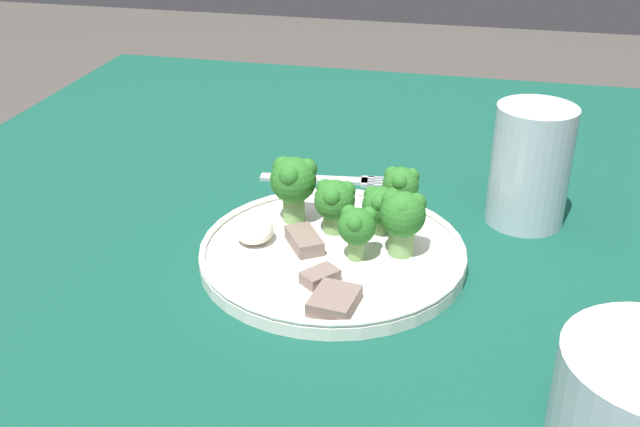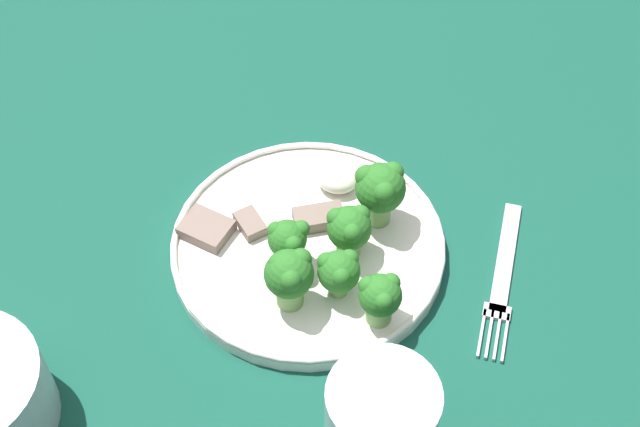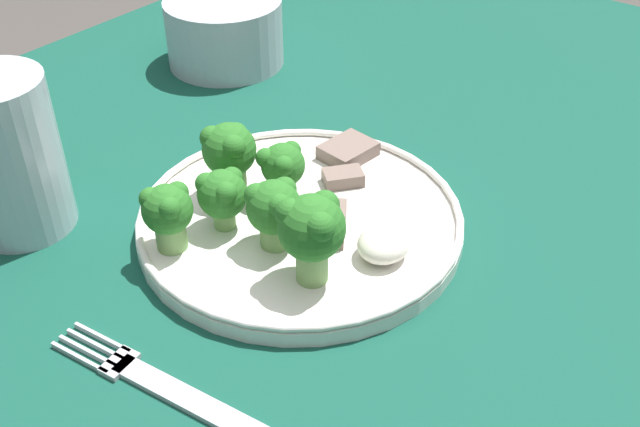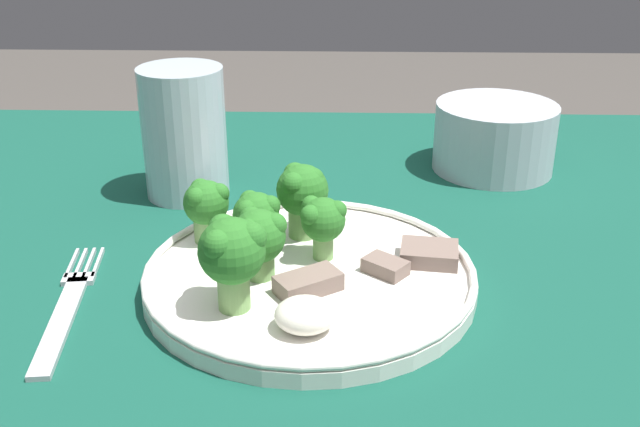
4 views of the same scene
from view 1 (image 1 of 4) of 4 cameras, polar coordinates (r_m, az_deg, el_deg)
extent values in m
cube|color=#114738|center=(0.72, -2.04, -4.29)|extent=(1.23, 0.96, 0.03)
cylinder|color=brown|center=(1.48, -12.13, -2.85)|extent=(0.06, 0.06, 0.68)
cylinder|color=brown|center=(1.39, 21.77, -6.69)|extent=(0.06, 0.06, 0.68)
cylinder|color=white|center=(0.71, 1.01, -3.12)|extent=(0.25, 0.25, 0.01)
torus|color=white|center=(0.70, 1.01, -2.49)|extent=(0.25, 0.25, 0.01)
cube|color=#B2B2B7|center=(0.86, -0.48, 2.63)|extent=(0.03, 0.13, 0.00)
cube|color=#B2B2B7|center=(0.86, 3.64, 2.44)|extent=(0.03, 0.02, 0.00)
cube|color=#B2B2B7|center=(0.85, 5.23, 2.07)|extent=(0.01, 0.05, 0.00)
cube|color=#B2B2B7|center=(0.86, 5.24, 2.26)|extent=(0.01, 0.05, 0.00)
cube|color=#B2B2B7|center=(0.86, 5.25, 2.45)|extent=(0.01, 0.05, 0.00)
cube|color=#B2B2B7|center=(0.87, 5.27, 2.64)|extent=(0.01, 0.05, 0.00)
cylinder|color=#B2C1CC|center=(0.78, 15.73, 3.53)|extent=(0.08, 0.08, 0.12)
cylinder|color=silver|center=(0.79, 15.51, 1.89)|extent=(0.07, 0.07, 0.07)
cylinder|color=#709E56|center=(0.73, 4.61, -0.89)|extent=(0.02, 0.02, 0.02)
sphere|color=#286B23|center=(0.72, 4.67, 0.59)|extent=(0.04, 0.04, 0.04)
sphere|color=#286B23|center=(0.70, 4.55, 0.80)|extent=(0.02, 0.02, 0.02)
sphere|color=#286B23|center=(0.72, 5.52, 1.30)|extent=(0.02, 0.02, 0.02)
sphere|color=#286B23|center=(0.72, 4.00, 1.45)|extent=(0.02, 0.02, 0.02)
cylinder|color=#709E56|center=(0.69, 6.20, -2.10)|extent=(0.02, 0.02, 0.03)
sphere|color=#286B23|center=(0.68, 6.32, -0.07)|extent=(0.04, 0.04, 0.04)
sphere|color=#286B23|center=(0.66, 6.22, 0.16)|extent=(0.02, 0.02, 0.02)
sphere|color=#286B23|center=(0.68, 7.35, 0.79)|extent=(0.02, 0.02, 0.02)
sphere|color=#286B23|center=(0.68, 5.51, 0.97)|extent=(0.02, 0.02, 0.02)
cylinder|color=#709E56|center=(0.76, 6.08, 0.60)|extent=(0.02, 0.02, 0.02)
sphere|color=#286B23|center=(0.75, 6.16, 2.18)|extent=(0.04, 0.04, 0.04)
sphere|color=#286B23|center=(0.74, 6.08, 2.40)|extent=(0.02, 0.02, 0.02)
sphere|color=#286B23|center=(0.75, 6.96, 2.85)|extent=(0.02, 0.02, 0.02)
sphere|color=#286B23|center=(0.75, 5.53, 2.98)|extent=(0.02, 0.02, 0.02)
cylinder|color=#709E56|center=(0.73, 1.11, -0.65)|extent=(0.02, 0.02, 0.02)
sphere|color=#286B23|center=(0.72, 1.12, 1.01)|extent=(0.04, 0.04, 0.04)
sphere|color=#286B23|center=(0.70, 0.93, 1.25)|extent=(0.02, 0.02, 0.02)
sphere|color=#286B23|center=(0.72, 2.04, 1.78)|extent=(0.02, 0.02, 0.02)
sphere|color=#286B23|center=(0.72, 0.42, 1.94)|extent=(0.02, 0.02, 0.02)
cylinder|color=#709E56|center=(0.68, 2.78, -2.65)|extent=(0.02, 0.02, 0.02)
sphere|color=#286B23|center=(0.67, 2.83, -0.99)|extent=(0.03, 0.03, 0.03)
sphere|color=#286B23|center=(0.66, 2.68, -0.82)|extent=(0.02, 0.02, 0.02)
sphere|color=#286B23|center=(0.67, 3.67, -0.29)|extent=(0.02, 0.02, 0.02)
sphere|color=#286B23|center=(0.67, 2.17, -0.13)|extent=(0.02, 0.02, 0.02)
cylinder|color=#709E56|center=(0.75, -2.02, 0.47)|extent=(0.02, 0.02, 0.03)
sphere|color=#286B23|center=(0.73, -2.05, 2.57)|extent=(0.05, 0.05, 0.05)
sphere|color=#286B23|center=(0.72, -2.35, 2.87)|extent=(0.02, 0.02, 0.02)
sphere|color=#286B23|center=(0.73, -1.03, 3.44)|extent=(0.02, 0.02, 0.02)
sphere|color=#286B23|center=(0.74, -2.83, 3.60)|extent=(0.02, 0.02, 0.02)
cube|color=#756056|center=(0.65, 0.00, -4.82)|extent=(0.04, 0.04, 0.01)
cube|color=#756056|center=(0.62, 1.10, -6.67)|extent=(0.05, 0.04, 0.01)
cube|color=#756056|center=(0.70, -1.28, -2.19)|extent=(0.05, 0.05, 0.01)
ellipsoid|color=silver|center=(0.72, -4.91, -1.16)|extent=(0.04, 0.04, 0.02)
camera|label=2|loc=(0.89, 46.19, 40.02)|focal=50.00mm
camera|label=3|loc=(1.03, -12.02, 26.57)|focal=42.00mm
camera|label=4|loc=(0.84, -35.83, 17.44)|focal=42.00mm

